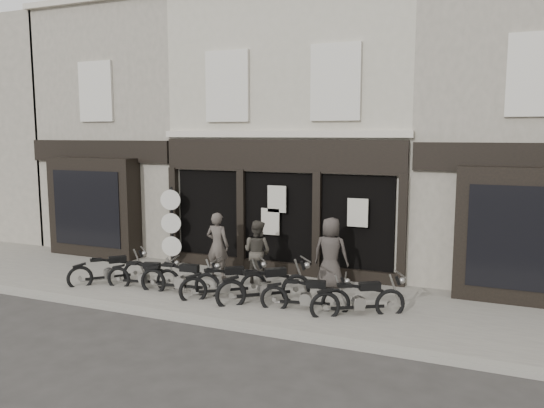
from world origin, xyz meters
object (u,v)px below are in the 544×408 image
at_px(motorcycle_1, 144,278).
at_px(motorcycle_2, 181,281).
at_px(motorcycle_4, 265,289).
at_px(man_left, 218,245).
at_px(motorcycle_0, 109,273).
at_px(man_right, 331,253).
at_px(advert_sign_post, 172,229).
at_px(man_centre, 257,252).
at_px(motorcycle_6, 359,302).
at_px(motorcycle_3, 225,286).
at_px(motorcycle_5, 306,298).

xyz_separation_m(motorcycle_1, motorcycle_2, (1.15, -0.06, 0.04)).
relative_size(motorcycle_4, man_left, 1.07).
bearing_deg(motorcycle_0, motorcycle_4, -44.76).
xyz_separation_m(man_right, advert_sign_post, (-5.09, 0.46, 0.17)).
bearing_deg(advert_sign_post, motorcycle_4, -46.22).
bearing_deg(man_centre, motorcycle_4, 132.18).
bearing_deg(motorcycle_2, advert_sign_post, 121.16).
height_order(motorcycle_6, advert_sign_post, advert_sign_post).
xyz_separation_m(motorcycle_0, motorcycle_2, (2.25, -0.03, 0.02)).
height_order(motorcycle_3, motorcycle_6, motorcycle_3).
distance_m(motorcycle_2, man_centre, 2.17).
height_order(motorcycle_2, man_left, man_left).
relative_size(motorcycle_1, advert_sign_post, 0.78).
bearing_deg(motorcycle_4, motorcycle_5, -47.34).
distance_m(motorcycle_4, man_right, 2.11).
xyz_separation_m(motorcycle_6, advert_sign_post, (-6.26, 2.19, 0.80)).
bearing_deg(motorcycle_1, man_left, 36.95).
bearing_deg(motorcycle_6, motorcycle_1, 150.27).
distance_m(motorcycle_0, man_right, 5.88).
distance_m(motorcycle_5, advert_sign_post, 5.63).
relative_size(motorcycle_4, advert_sign_post, 0.78).
bearing_deg(motorcycle_0, motorcycle_3, -44.84).
height_order(man_left, advert_sign_post, advert_sign_post).
relative_size(motorcycle_3, motorcycle_4, 0.95).
relative_size(motorcycle_6, man_centre, 1.15).
bearing_deg(man_left, motorcycle_2, 85.00).
bearing_deg(man_left, man_centre, 179.92).
bearing_deg(motorcycle_4, motorcycle_3, 142.03).
bearing_deg(motorcycle_4, motorcycle_1, 141.77).
xyz_separation_m(motorcycle_0, motorcycle_1, (1.10, 0.03, -0.02)).
bearing_deg(motorcycle_6, advert_sign_post, 130.19).
distance_m(motorcycle_6, advert_sign_post, 6.68).
bearing_deg(motorcycle_6, motorcycle_0, 150.41).
relative_size(motorcycle_4, motorcycle_6, 1.00).
distance_m(man_left, man_centre, 1.20).
distance_m(motorcycle_0, motorcycle_5, 5.53).
xyz_separation_m(motorcycle_6, man_right, (-1.17, 1.73, 0.63)).
xyz_separation_m(motorcycle_5, man_left, (-3.13, 1.60, 0.64)).
distance_m(motorcycle_5, man_centre, 2.56).
bearing_deg(man_left, motorcycle_0, 33.84).
xyz_separation_m(motorcycle_3, man_left, (-1.01, 1.50, 0.62)).
xyz_separation_m(motorcycle_3, man_centre, (0.19, 1.49, 0.55)).
bearing_deg(motorcycle_6, motorcycle_5, 155.18).
relative_size(motorcycle_2, motorcycle_6, 1.13).
distance_m(motorcycle_0, motorcycle_3, 3.42).
height_order(motorcycle_0, motorcycle_5, motorcycle_0).
relative_size(motorcycle_1, motorcycle_3, 1.06).
xyz_separation_m(motorcycle_1, motorcycle_6, (5.61, 0.08, 0.03)).
relative_size(man_centre, advert_sign_post, 0.67).
relative_size(motorcycle_0, motorcycle_6, 0.86).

